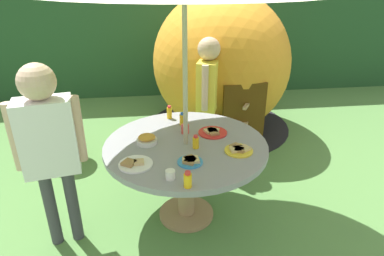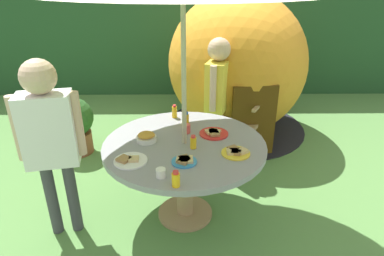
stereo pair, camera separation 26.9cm
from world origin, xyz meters
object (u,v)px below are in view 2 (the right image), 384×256
(plate_center_back, at_px, (184,160))
(cup_far, at_px, (186,129))
(plate_far_left, at_px, (214,133))
(wooden_chair, at_px, (245,106))
(snack_bowl, at_px, (146,137))
(juice_bottle_mid_right, at_px, (174,112))
(juice_bottle_center_front, at_px, (176,179))
(juice_bottle_far_right, at_px, (193,142))
(juice_bottle_near_right, at_px, (186,119))
(cup_near, at_px, (161,173))
(dome_tent, at_px, (236,64))
(child_in_yellow_shirt, at_px, (218,86))
(child_in_white_shirt, at_px, (49,130))
(potted_plant, at_px, (74,124))
(plate_mid_left, at_px, (130,160))
(garden_table, at_px, (185,156))
(plate_near_left, at_px, (236,152))

(plate_center_back, xyz_separation_m, cup_far, (0.02, 0.48, 0.02))
(plate_far_left, bearing_deg, wooden_chair, 67.03)
(snack_bowl, relative_size, juice_bottle_mid_right, 1.30)
(juice_bottle_center_front, bearing_deg, juice_bottle_far_right, 76.85)
(juice_bottle_near_right, relative_size, cup_near, 1.71)
(snack_bowl, bearing_deg, plate_center_back, -47.52)
(juice_bottle_center_front, height_order, cup_near, juice_bottle_center_front)
(dome_tent, height_order, juice_bottle_center_front, dome_tent)
(child_in_yellow_shirt, height_order, child_in_white_shirt, child_in_white_shirt)
(potted_plant, bearing_deg, wooden_chair, 0.93)
(juice_bottle_mid_right, bearing_deg, wooden_chair, 40.61)
(cup_near, xyz_separation_m, cup_far, (0.17, 0.66, 0.01))
(plate_mid_left, distance_m, juice_bottle_mid_right, 0.84)
(child_in_white_shirt, xyz_separation_m, juice_bottle_near_right, (0.97, 0.53, -0.15))
(juice_bottle_center_front, relative_size, juice_bottle_mid_right, 0.91)
(dome_tent, xyz_separation_m, plate_far_left, (-0.40, -1.65, -0.15))
(child_in_white_shirt, relative_size, snack_bowl, 8.96)
(plate_mid_left, xyz_separation_m, juice_bottle_far_right, (0.45, 0.20, 0.04))
(plate_far_left, xyz_separation_m, cup_far, (-0.23, 0.04, 0.02))
(dome_tent, distance_m, juice_bottle_center_front, 2.48)
(dome_tent, distance_m, cup_near, 2.41)
(juice_bottle_center_front, distance_m, juice_bottle_mid_right, 1.09)
(child_in_yellow_shirt, relative_size, juice_bottle_near_right, 12.01)
(cup_far, bearing_deg, plate_center_back, -91.93)
(juice_bottle_center_front, bearing_deg, juice_bottle_near_right, 86.40)
(wooden_chair, distance_m, juice_bottle_near_right, 1.06)
(garden_table, distance_m, plate_mid_left, 0.49)
(plate_far_left, bearing_deg, child_in_white_shirt, -164.85)
(garden_table, xyz_separation_m, plate_near_left, (0.38, -0.18, 0.13))
(dome_tent, bearing_deg, child_in_yellow_shirt, -115.12)
(juice_bottle_center_front, bearing_deg, plate_near_left, 43.50)
(child_in_yellow_shirt, distance_m, plate_mid_left, 1.44)
(plate_near_left, bearing_deg, wooden_chair, 77.83)
(child_in_yellow_shirt, height_order, juice_bottle_center_front, child_in_yellow_shirt)
(child_in_yellow_shirt, bearing_deg, child_in_white_shirt, -29.47)
(plate_center_back, bearing_deg, juice_bottle_far_right, 71.80)
(child_in_yellow_shirt, xyz_separation_m, juice_bottle_far_right, (-0.27, -1.04, -0.11))
(plate_mid_left, height_order, juice_bottle_near_right, juice_bottle_near_right)
(garden_table, height_order, plate_far_left, plate_far_left)
(plate_near_left, bearing_deg, cup_near, -150.41)
(plate_far_left, height_order, juice_bottle_mid_right, juice_bottle_mid_right)
(cup_near, bearing_deg, juice_bottle_mid_right, 86.76)
(plate_near_left, xyz_separation_m, juice_bottle_near_right, (-0.37, 0.53, 0.04))
(plate_near_left, bearing_deg, potted_plant, 141.51)
(garden_table, distance_m, juice_bottle_mid_right, 0.54)
(plate_center_back, relative_size, plate_near_left, 0.85)
(juice_bottle_far_right, distance_m, cup_near, 0.45)
(juice_bottle_far_right, xyz_separation_m, cup_near, (-0.22, -0.39, -0.02))
(juice_bottle_far_right, bearing_deg, plate_near_left, -16.25)
(plate_mid_left, relative_size, juice_bottle_mid_right, 1.97)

